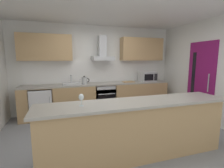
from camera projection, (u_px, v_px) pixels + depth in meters
name	position (u px, v px, depth m)	size (l,w,h in m)	color
ground	(117.00, 137.00, 3.47)	(5.89, 4.88, 0.02)	gray
ceiling	(118.00, 5.00, 3.07)	(5.89, 4.88, 0.02)	white
wall_back	(96.00, 69.00, 5.16)	(5.89, 0.12, 2.60)	white
wall_right	(215.00, 72.00, 4.02)	(0.12, 4.88, 2.60)	white
backsplash_tile	(97.00, 71.00, 5.10)	(4.16, 0.02, 0.66)	white
counter_back	(100.00, 98.00, 4.93)	(4.30, 0.60, 0.90)	tan
counter_island	(136.00, 129.00, 2.69)	(3.12, 0.64, 0.94)	tan
upper_cabinets	(98.00, 49.00, 4.85)	(4.24, 0.32, 0.70)	tan
side_door	(201.00, 81.00, 4.34)	(0.08, 0.85, 2.05)	#7A1456
oven	(104.00, 98.00, 4.94)	(0.60, 0.62, 0.80)	slate
refrigerator	(42.00, 103.00, 4.43)	(0.58, 0.60, 0.85)	white
microwave	(148.00, 77.00, 5.25)	(0.50, 0.38, 0.30)	#B7BABC
sink	(72.00, 84.00, 4.60)	(0.50, 0.40, 0.26)	silver
kettle	(84.00, 81.00, 4.65)	(0.29, 0.15, 0.24)	#B7BABC
range_hood	(103.00, 53.00, 4.86)	(0.62, 0.45, 0.72)	#B7BABC
wine_glass	(81.00, 98.00, 2.35)	(0.08, 0.08, 0.18)	silver
chopping_board	(128.00, 82.00, 5.08)	(0.34, 0.22, 0.02)	tan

